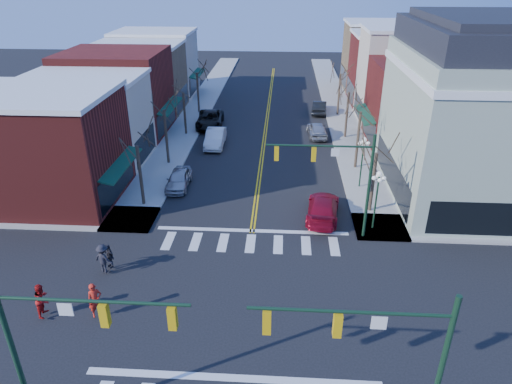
% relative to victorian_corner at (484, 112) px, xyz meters
% --- Properties ---
extents(ground, '(160.00, 160.00, 0.00)m').
position_rel_victorian_corner_xyz_m(ground, '(-16.50, -14.50, -6.66)').
color(ground, black).
rests_on(ground, ground).
extents(sidewalk_left, '(3.50, 70.00, 0.15)m').
position_rel_victorian_corner_xyz_m(sidewalk_left, '(-25.25, 5.50, -6.58)').
color(sidewalk_left, '#9E9B93').
rests_on(sidewalk_left, ground).
extents(sidewalk_right, '(3.50, 70.00, 0.15)m').
position_rel_victorian_corner_xyz_m(sidewalk_right, '(-7.75, 5.50, -6.58)').
color(sidewalk_right, '#9E9B93').
rests_on(sidewalk_right, ground).
extents(bldg_left_brick_a, '(10.00, 8.50, 8.00)m').
position_rel_victorian_corner_xyz_m(bldg_left_brick_a, '(-32.00, -2.75, -2.66)').
color(bldg_left_brick_a, maroon).
rests_on(bldg_left_brick_a, ground).
extents(bldg_left_stucco_a, '(10.00, 7.00, 7.50)m').
position_rel_victorian_corner_xyz_m(bldg_left_stucco_a, '(-32.00, 5.00, -2.91)').
color(bldg_left_stucco_a, beige).
rests_on(bldg_left_stucco_a, ground).
extents(bldg_left_brick_b, '(10.00, 9.00, 8.50)m').
position_rel_victorian_corner_xyz_m(bldg_left_brick_b, '(-32.00, 13.00, -2.41)').
color(bldg_left_brick_b, maroon).
rests_on(bldg_left_brick_b, ground).
extents(bldg_left_tan, '(10.00, 7.50, 7.80)m').
position_rel_victorian_corner_xyz_m(bldg_left_tan, '(-32.00, 21.25, -2.76)').
color(bldg_left_tan, '#8C714D').
rests_on(bldg_left_tan, ground).
extents(bldg_left_stucco_b, '(10.00, 8.00, 8.20)m').
position_rel_victorian_corner_xyz_m(bldg_left_stucco_b, '(-32.00, 29.00, -2.56)').
color(bldg_left_stucco_b, beige).
rests_on(bldg_left_stucco_b, ground).
extents(bldg_right_brick_a, '(10.00, 8.50, 8.00)m').
position_rel_victorian_corner_xyz_m(bldg_right_brick_a, '(-1.00, 11.25, -2.66)').
color(bldg_right_brick_a, maroon).
rests_on(bldg_right_brick_a, ground).
extents(bldg_right_stucco, '(10.00, 7.00, 10.00)m').
position_rel_victorian_corner_xyz_m(bldg_right_stucco, '(-1.00, 19.00, -1.66)').
color(bldg_right_stucco, beige).
rests_on(bldg_right_stucco, ground).
extents(bldg_right_brick_b, '(10.00, 8.00, 8.50)m').
position_rel_victorian_corner_xyz_m(bldg_right_brick_b, '(-1.00, 26.50, -2.41)').
color(bldg_right_brick_b, maroon).
rests_on(bldg_right_brick_b, ground).
extents(bldg_right_tan, '(10.00, 8.00, 9.00)m').
position_rel_victorian_corner_xyz_m(bldg_right_tan, '(-1.00, 34.50, -2.16)').
color(bldg_right_tan, '#8C714D').
rests_on(bldg_right_tan, ground).
extents(victorian_corner, '(12.25, 14.25, 13.30)m').
position_rel_victorian_corner_xyz_m(victorian_corner, '(0.00, 0.00, 0.00)').
color(victorian_corner, '#9AA891').
rests_on(victorian_corner, ground).
extents(traffic_mast_near_left, '(6.60, 0.28, 7.20)m').
position_rel_victorian_corner_xyz_m(traffic_mast_near_left, '(-22.05, -21.90, -1.95)').
color(traffic_mast_near_left, '#14331E').
rests_on(traffic_mast_near_left, ground).
extents(traffic_mast_near_right, '(6.60, 0.28, 7.20)m').
position_rel_victorian_corner_xyz_m(traffic_mast_near_right, '(-10.95, -21.90, -1.95)').
color(traffic_mast_near_right, '#14331E').
rests_on(traffic_mast_near_right, ground).
extents(traffic_mast_far_right, '(6.60, 0.28, 7.20)m').
position_rel_victorian_corner_xyz_m(traffic_mast_far_right, '(-10.95, -7.10, -1.95)').
color(traffic_mast_far_right, '#14331E').
rests_on(traffic_mast_far_right, ground).
extents(lamppost_corner, '(0.36, 0.36, 4.33)m').
position_rel_victorian_corner_xyz_m(lamppost_corner, '(-8.30, -6.00, -3.70)').
color(lamppost_corner, '#14331E').
rests_on(lamppost_corner, ground).
extents(lamppost_midblock, '(0.36, 0.36, 4.33)m').
position_rel_victorian_corner_xyz_m(lamppost_midblock, '(-8.30, 0.50, -3.70)').
color(lamppost_midblock, '#14331E').
rests_on(lamppost_midblock, ground).
extents(tree_left_a, '(0.24, 0.24, 4.76)m').
position_rel_victorian_corner_xyz_m(tree_left_a, '(-24.90, -3.50, -4.28)').
color(tree_left_a, '#382B21').
rests_on(tree_left_a, ground).
extents(tree_left_b, '(0.24, 0.24, 5.04)m').
position_rel_victorian_corner_xyz_m(tree_left_b, '(-24.90, 4.50, -4.14)').
color(tree_left_b, '#382B21').
rests_on(tree_left_b, ground).
extents(tree_left_c, '(0.24, 0.24, 4.55)m').
position_rel_victorian_corner_xyz_m(tree_left_c, '(-24.90, 12.50, -4.38)').
color(tree_left_c, '#382B21').
rests_on(tree_left_c, ground).
extents(tree_left_d, '(0.24, 0.24, 4.90)m').
position_rel_victorian_corner_xyz_m(tree_left_d, '(-24.90, 20.50, -4.21)').
color(tree_left_d, '#382B21').
rests_on(tree_left_d, ground).
extents(tree_right_a, '(0.24, 0.24, 4.62)m').
position_rel_victorian_corner_xyz_m(tree_right_a, '(-8.10, -3.50, -4.35)').
color(tree_right_a, '#382B21').
rests_on(tree_right_a, ground).
extents(tree_right_b, '(0.24, 0.24, 5.18)m').
position_rel_victorian_corner_xyz_m(tree_right_b, '(-8.10, 4.50, -4.07)').
color(tree_right_b, '#382B21').
rests_on(tree_right_b, ground).
extents(tree_right_c, '(0.24, 0.24, 4.83)m').
position_rel_victorian_corner_xyz_m(tree_right_c, '(-8.10, 12.50, -4.24)').
color(tree_right_c, '#382B21').
rests_on(tree_right_c, ground).
extents(tree_right_d, '(0.24, 0.24, 4.97)m').
position_rel_victorian_corner_xyz_m(tree_right_d, '(-8.10, 20.50, -4.17)').
color(tree_right_d, '#382B21').
rests_on(tree_right_d, ground).
extents(car_left_near, '(1.76, 4.25, 1.44)m').
position_rel_victorian_corner_xyz_m(car_left_near, '(-22.90, -0.26, -5.94)').
color(car_left_near, '#A7A7AB').
rests_on(car_left_near, ground).
extents(car_left_mid, '(1.82, 5.02, 1.64)m').
position_rel_victorian_corner_xyz_m(car_left_mid, '(-21.30, 9.38, -5.84)').
color(car_left_mid, silver).
rests_on(car_left_mid, ground).
extents(car_left_far, '(3.21, 6.26, 1.69)m').
position_rel_victorian_corner_xyz_m(car_left_far, '(-22.73, 15.31, -5.81)').
color(car_left_far, black).
rests_on(car_left_far, ground).
extents(car_right_near, '(2.82, 5.54, 1.54)m').
position_rel_victorian_corner_xyz_m(car_right_near, '(-11.61, -4.54, -5.89)').
color(car_right_near, maroon).
rests_on(car_right_near, ground).
extents(car_right_mid, '(2.15, 4.66, 1.55)m').
position_rel_victorian_corner_xyz_m(car_right_mid, '(-11.02, 12.73, -5.88)').
color(car_right_mid, '#A8A9AD').
rests_on(car_right_mid, ground).
extents(car_right_far, '(2.09, 4.73, 1.51)m').
position_rel_victorian_corner_xyz_m(car_right_far, '(-10.24, 21.33, -5.90)').
color(car_right_far, black).
rests_on(car_right_far, ground).
extents(pedestrian_red_a, '(0.84, 0.77, 1.92)m').
position_rel_victorian_corner_xyz_m(pedestrian_red_a, '(-23.80, -15.69, -5.55)').
color(pedestrian_red_a, red).
rests_on(pedestrian_red_a, sidewalk_left).
extents(pedestrian_red_b, '(0.77, 0.95, 1.85)m').
position_rel_victorian_corner_xyz_m(pedestrian_red_b, '(-26.50, -15.78, -5.58)').
color(pedestrian_red_b, '#A81212').
rests_on(pedestrian_red_b, sidewalk_left).
extents(pedestrian_dark_a, '(0.93, 0.85, 1.52)m').
position_rel_victorian_corner_xyz_m(pedestrian_dark_a, '(-24.59, -11.54, -5.74)').
color(pedestrian_dark_a, black).
rests_on(pedestrian_dark_a, sidewalk_left).
extents(pedestrian_dark_b, '(1.33, 1.01, 1.82)m').
position_rel_victorian_corner_xyz_m(pedestrian_dark_b, '(-24.73, -12.03, -5.60)').
color(pedestrian_dark_b, black).
rests_on(pedestrian_dark_b, sidewalk_left).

